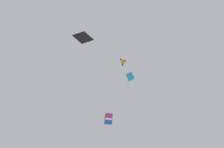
# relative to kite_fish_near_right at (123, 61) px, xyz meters

# --- Properties ---
(kite_fish_near_right) EXTENTS (1.63, 1.25, 5.09)m
(kite_fish_near_right) POSITION_rel_kite_fish_near_right_xyz_m (0.00, 0.00, 0.00)
(kite_fish_near_right) COLOR orange
(kite_box_far_centre) EXTENTS (1.45, 2.05, 5.95)m
(kite_box_far_centre) POSITION_rel_kite_fish_near_right_xyz_m (0.87, -7.89, -8.37)
(kite_box_far_centre) COLOR #DB2D93
(kite_diamond_near_left) EXTENTS (2.28, 1.21, 4.48)m
(kite_diamond_near_left) POSITION_rel_kite_fish_near_right_xyz_m (-2.91, -4.21, 0.24)
(kite_diamond_near_left) COLOR #1EB2C6
(kite_delta_mid_left) EXTENTS (2.97, 1.31, 6.11)m
(kite_delta_mid_left) POSITION_rel_kite_fish_near_right_xyz_m (8.28, 2.41, 1.49)
(kite_delta_mid_left) COLOR black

